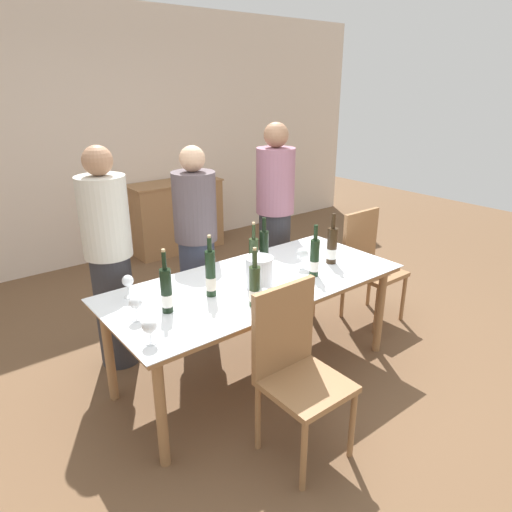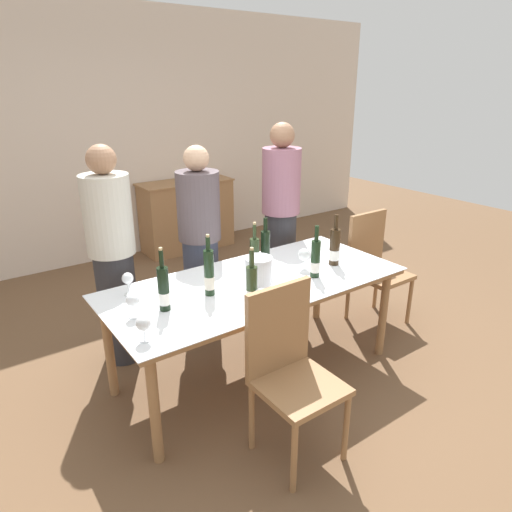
{
  "view_description": "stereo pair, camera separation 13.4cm",
  "coord_description": "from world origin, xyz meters",
  "px_view_note": "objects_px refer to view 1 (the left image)",
  "views": [
    {
      "loc": [
        -1.74,
        -2.2,
        1.98
      ],
      "look_at": [
        0.0,
        0.0,
        0.91
      ],
      "focal_mm": 32.0,
      "sensor_mm": 36.0,
      "label": 1
    },
    {
      "loc": [
        -1.64,
        -2.28,
        1.98
      ],
      "look_at": [
        0.0,
        0.0,
        0.91
      ],
      "focal_mm": 32.0,
      "sensor_mm": 36.0,
      "label": 2
    }
  ],
  "objects_px": {
    "wine_bottle_2": "(264,251)",
    "wine_glass_4": "(302,254)",
    "dining_table": "(256,289)",
    "ice_bucket": "(259,271)",
    "chair_near_front": "(295,362)",
    "wine_bottle_0": "(332,246)",
    "wine_glass_1": "(264,295)",
    "wine_bottle_5": "(255,287)",
    "wine_glass_2": "(150,327)",
    "person_host": "(110,262)",
    "chair_right_end": "(368,259)",
    "wine_glass_0": "(128,282)",
    "wine_bottle_3": "(166,291)",
    "wine_bottle_4": "(211,274)",
    "wine_glass_3": "(136,304)",
    "wine_bottle_6": "(254,257)",
    "person_guest_left": "(197,247)",
    "wine_bottle_1": "(314,258)",
    "person_guest_right": "(275,220)",
    "sideboard_cabinet": "(176,216)"
  },
  "relations": [
    {
      "from": "wine_bottle_0",
      "to": "wine_glass_2",
      "type": "bearing_deg",
      "value": -172.95
    },
    {
      "from": "dining_table",
      "to": "wine_glass_4",
      "type": "xyz_separation_m",
      "value": [
        0.4,
        -0.02,
        0.17
      ]
    },
    {
      "from": "person_guest_left",
      "to": "person_guest_right",
      "type": "relative_size",
      "value": 0.93
    },
    {
      "from": "wine_bottle_1",
      "to": "wine_glass_1",
      "type": "xyz_separation_m",
      "value": [
        -0.6,
        -0.19,
        -0.03
      ]
    },
    {
      "from": "wine_bottle_6",
      "to": "wine_glass_1",
      "type": "height_order",
      "value": "wine_bottle_6"
    },
    {
      "from": "ice_bucket",
      "to": "chair_near_front",
      "type": "relative_size",
      "value": 0.21
    },
    {
      "from": "wine_glass_0",
      "to": "person_guest_left",
      "type": "xyz_separation_m",
      "value": [
        0.75,
        0.42,
        -0.06
      ]
    },
    {
      "from": "wine_glass_4",
      "to": "wine_bottle_2",
      "type": "bearing_deg",
      "value": 150.05
    },
    {
      "from": "ice_bucket",
      "to": "person_host",
      "type": "relative_size",
      "value": 0.13
    },
    {
      "from": "wine_bottle_6",
      "to": "wine_glass_3",
      "type": "distance_m",
      "value": 0.93
    },
    {
      "from": "sideboard_cabinet",
      "to": "wine_glass_3",
      "type": "height_order",
      "value": "wine_glass_3"
    },
    {
      "from": "wine_bottle_6",
      "to": "wine_glass_4",
      "type": "bearing_deg",
      "value": -21.46
    },
    {
      "from": "wine_bottle_3",
      "to": "chair_near_front",
      "type": "bearing_deg",
      "value": -57.79
    },
    {
      "from": "wine_bottle_2",
      "to": "wine_glass_4",
      "type": "bearing_deg",
      "value": -29.95
    },
    {
      "from": "wine_glass_2",
      "to": "person_host",
      "type": "xyz_separation_m",
      "value": [
        0.2,
        1.04,
        -0.02
      ]
    },
    {
      "from": "person_guest_left",
      "to": "dining_table",
      "type": "bearing_deg",
      "value": -88.0
    },
    {
      "from": "wine_glass_2",
      "to": "wine_glass_4",
      "type": "relative_size",
      "value": 0.92
    },
    {
      "from": "wine_glass_3",
      "to": "person_guest_right",
      "type": "distance_m",
      "value": 1.8
    },
    {
      "from": "wine_bottle_5",
      "to": "wine_glass_3",
      "type": "relative_size",
      "value": 2.61
    },
    {
      "from": "wine_glass_0",
      "to": "wine_glass_2",
      "type": "distance_m",
      "value": 0.59
    },
    {
      "from": "wine_bottle_5",
      "to": "wine_glass_2",
      "type": "distance_m",
      "value": 0.68
    },
    {
      "from": "wine_bottle_6",
      "to": "person_host",
      "type": "bearing_deg",
      "value": 139.98
    },
    {
      "from": "ice_bucket",
      "to": "wine_glass_4",
      "type": "xyz_separation_m",
      "value": [
        0.45,
        0.06,
        -0.0
      ]
    },
    {
      "from": "sideboard_cabinet",
      "to": "ice_bucket",
      "type": "height_order",
      "value": "ice_bucket"
    },
    {
      "from": "person_host",
      "to": "person_guest_left",
      "type": "distance_m",
      "value": 0.68
    },
    {
      "from": "wine_glass_1",
      "to": "person_host",
      "type": "height_order",
      "value": "person_host"
    },
    {
      "from": "ice_bucket",
      "to": "wine_bottle_2",
      "type": "distance_m",
      "value": 0.29
    },
    {
      "from": "wine_bottle_4",
      "to": "wine_glass_4",
      "type": "height_order",
      "value": "wine_bottle_4"
    },
    {
      "from": "wine_bottle_4",
      "to": "person_guest_left",
      "type": "distance_m",
      "value": 0.8
    },
    {
      "from": "wine_bottle_4",
      "to": "chair_right_end",
      "type": "height_order",
      "value": "wine_bottle_4"
    },
    {
      "from": "chair_right_end",
      "to": "chair_near_front",
      "type": "bearing_deg",
      "value": -154.08
    },
    {
      "from": "wine_glass_2",
      "to": "chair_near_front",
      "type": "xyz_separation_m",
      "value": [
        0.64,
        -0.4,
        -0.27
      ]
    },
    {
      "from": "wine_bottle_2",
      "to": "wine_bottle_6",
      "type": "relative_size",
      "value": 1.03
    },
    {
      "from": "wine_bottle_1",
      "to": "wine_glass_1",
      "type": "distance_m",
      "value": 0.63
    },
    {
      "from": "wine_bottle_0",
      "to": "wine_glass_1",
      "type": "xyz_separation_m",
      "value": [
        -0.87,
        -0.27,
        -0.03
      ]
    },
    {
      "from": "wine_bottle_4",
      "to": "wine_bottle_5",
      "type": "relative_size",
      "value": 1.08
    },
    {
      "from": "person_host",
      "to": "wine_bottle_3",
      "type": "bearing_deg",
      "value": -87.83
    },
    {
      "from": "dining_table",
      "to": "wine_bottle_3",
      "type": "relative_size",
      "value": 5.26
    },
    {
      "from": "dining_table",
      "to": "chair_near_front",
      "type": "distance_m",
      "value": 0.73
    },
    {
      "from": "wine_glass_2",
      "to": "dining_table",
      "type": "bearing_deg",
      "value": 17.0
    },
    {
      "from": "wine_glass_1",
      "to": "dining_table",
      "type": "bearing_deg",
      "value": 58.07
    },
    {
      "from": "ice_bucket",
      "to": "wine_glass_3",
      "type": "height_order",
      "value": "ice_bucket"
    },
    {
      "from": "wine_glass_4",
      "to": "wine_glass_2",
      "type": "bearing_deg",
      "value": -168.91
    },
    {
      "from": "dining_table",
      "to": "wine_glass_0",
      "type": "relative_size",
      "value": 13.72
    },
    {
      "from": "wine_bottle_3",
      "to": "wine_bottle_4",
      "type": "distance_m",
      "value": 0.32
    },
    {
      "from": "person_host",
      "to": "person_guest_left",
      "type": "relative_size",
      "value": 1.03
    },
    {
      "from": "dining_table",
      "to": "wine_glass_2",
      "type": "relative_size",
      "value": 14.67
    },
    {
      "from": "wine_glass_4",
      "to": "chair_right_end",
      "type": "bearing_deg",
      "value": 6.97
    },
    {
      "from": "wine_bottle_3",
      "to": "wine_glass_3",
      "type": "relative_size",
      "value": 2.74
    },
    {
      "from": "chair_near_front",
      "to": "wine_glass_3",
      "type": "bearing_deg",
      "value": 131.41
    }
  ]
}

